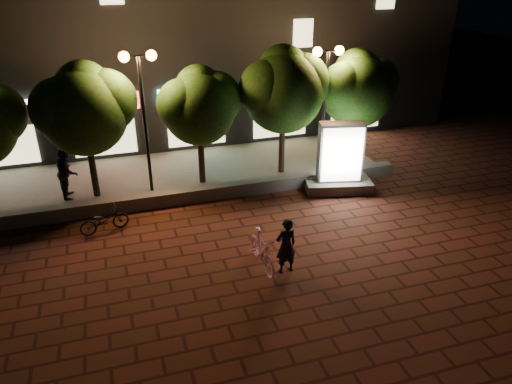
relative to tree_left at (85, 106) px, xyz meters
name	(u,v)px	position (x,y,z in m)	size (l,w,h in m)	color
ground	(223,260)	(3.45, -5.46, -3.44)	(80.00, 80.00, 0.00)	#53221A
retaining_wall	(197,194)	(3.45, -1.46, -3.19)	(16.00, 0.45, 0.50)	slate
sidewalk	(185,173)	(3.45, 1.04, -3.40)	(16.00, 5.00, 0.08)	slate
building_block	(156,27)	(3.44, 7.53, 1.55)	(28.00, 8.12, 11.30)	black
tree_left	(85,106)	(0.00, 0.00, 0.00)	(3.60, 3.00, 4.89)	#2F1F12
tree_mid	(200,103)	(4.00, 0.00, -0.23)	(3.24, 2.70, 4.50)	#2F1F12
tree_right	(284,87)	(7.30, 0.00, 0.12)	(3.72, 3.10, 5.07)	#2F1F12
tree_far_right	(358,86)	(10.50, 0.00, -0.08)	(3.48, 2.90, 4.76)	#2F1F12
street_lamp_left	(141,87)	(1.95, -0.26, 0.58)	(1.26, 0.36, 5.18)	black
street_lamp_right	(327,77)	(8.95, -0.26, 0.45)	(1.26, 0.36, 4.98)	black
ad_kiosk	(339,164)	(8.78, -2.17, -2.36)	(2.69, 1.76, 2.69)	slate
scooter_pink	(262,250)	(4.44, -6.15, -2.89)	(0.52, 1.86, 1.12)	#EA97D6
rider	(286,246)	(5.01, -6.55, -2.59)	(0.62, 0.41, 1.71)	black
scooter_parked	(104,220)	(0.17, -2.74, -3.03)	(0.55, 1.58, 0.83)	black
pedestrian	(67,172)	(-0.96, 0.15, -2.39)	(0.95, 0.74, 1.95)	black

